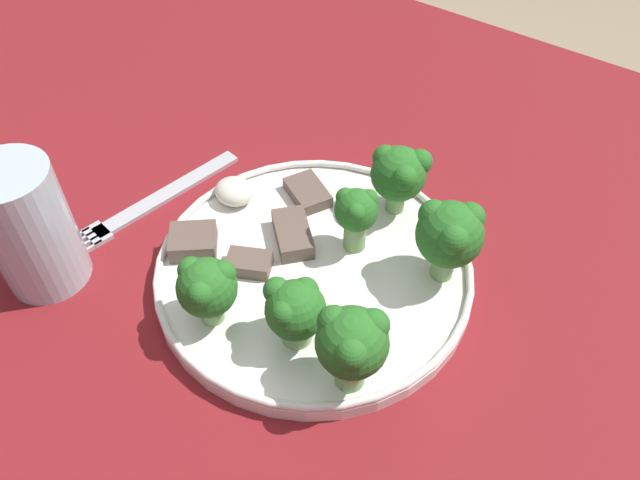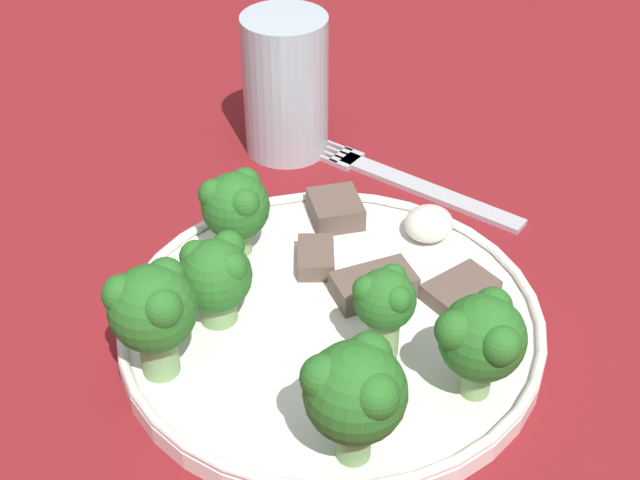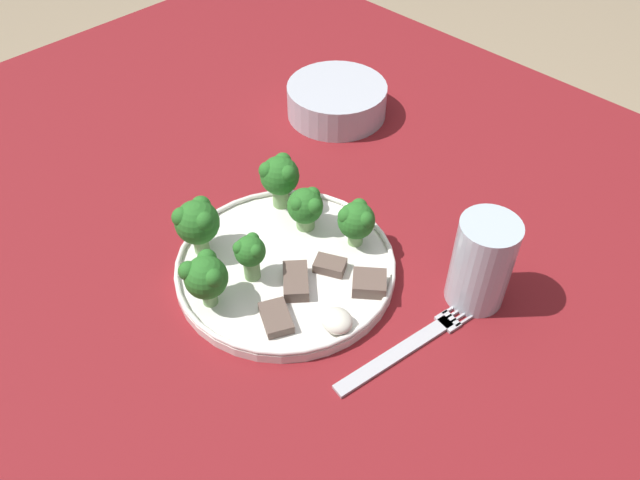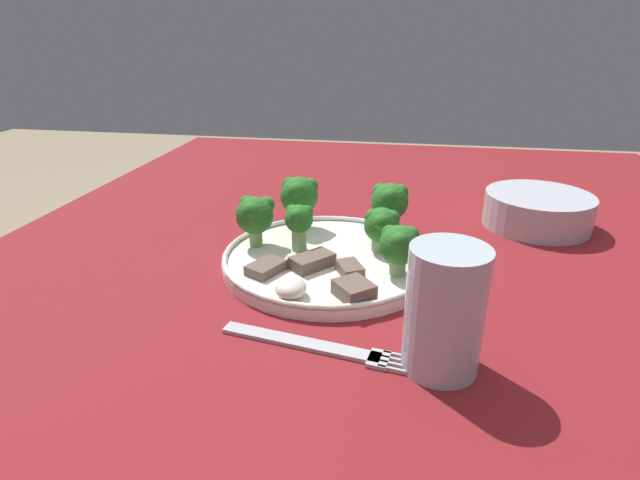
% 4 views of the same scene
% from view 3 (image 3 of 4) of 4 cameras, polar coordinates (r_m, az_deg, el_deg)
% --- Properties ---
extents(ground_plane, '(8.00, 8.00, 0.00)m').
position_cam_3_polar(ground_plane, '(1.35, -0.41, -21.05)').
color(ground_plane, '#9E896B').
extents(table, '(1.30, 1.03, 0.71)m').
position_cam_3_polar(table, '(0.82, -0.63, -3.17)').
color(table, maroon).
rests_on(table, ground_plane).
extents(dinner_plate, '(0.25, 0.25, 0.02)m').
position_cam_3_polar(dinner_plate, '(0.70, -3.16, -2.41)').
color(dinner_plate, white).
rests_on(dinner_plate, table).
extents(fork, '(0.05, 0.20, 0.00)m').
position_cam_3_polar(fork, '(0.65, 8.75, -9.18)').
color(fork, '#B2B2B7').
rests_on(fork, table).
extents(cream_bowl, '(0.15, 0.15, 0.05)m').
position_cam_3_polar(cream_bowl, '(0.94, 1.54, 12.61)').
color(cream_bowl, '#B7BCC6').
rests_on(cream_bowl, table).
extents(drinking_glass, '(0.06, 0.06, 0.11)m').
position_cam_3_polar(drinking_glass, '(0.67, 14.49, -2.35)').
color(drinking_glass, '#B2C1CC').
rests_on(drinking_glass, table).
extents(broccoli_floret_near_rim_left, '(0.04, 0.04, 0.05)m').
position_cam_3_polar(broccoli_floret_near_rim_left, '(0.72, -1.21, 3.03)').
color(broccoli_floret_near_rim_left, '#7FA866').
rests_on(broccoli_floret_near_rim_left, dinner_plate).
extents(broccoli_floret_center_left, '(0.03, 0.03, 0.06)m').
position_cam_3_polar(broccoli_floret_center_left, '(0.66, -6.41, -1.17)').
color(broccoli_floret_center_left, '#7FA866').
rests_on(broccoli_floret_center_left, dinner_plate).
extents(broccoli_floret_back_left, '(0.05, 0.05, 0.07)m').
position_cam_3_polar(broccoli_floret_back_left, '(0.74, -3.70, 5.87)').
color(broccoli_floret_back_left, '#7FA866').
rests_on(broccoli_floret_back_left, dinner_plate).
extents(broccoli_floret_front_left, '(0.05, 0.05, 0.06)m').
position_cam_3_polar(broccoli_floret_front_left, '(0.64, -10.39, -3.34)').
color(broccoli_floret_front_left, '#7FA866').
rests_on(broccoli_floret_front_left, dinner_plate).
extents(broccoli_floret_center_back, '(0.05, 0.05, 0.07)m').
position_cam_3_polar(broccoli_floret_center_back, '(0.69, -11.18, 1.65)').
color(broccoli_floret_center_back, '#7FA866').
rests_on(broccoli_floret_center_back, dinner_plate).
extents(broccoli_floret_mid_cluster, '(0.04, 0.04, 0.06)m').
position_cam_3_polar(broccoli_floret_mid_cluster, '(0.70, 3.34, 1.83)').
color(broccoli_floret_mid_cluster, '#7FA866').
rests_on(broccoli_floret_mid_cluster, dinner_plate).
extents(meat_slice_front_slice, '(0.05, 0.04, 0.01)m').
position_cam_3_polar(meat_slice_front_slice, '(0.65, -4.04, -7.11)').
color(meat_slice_front_slice, brown).
rests_on(meat_slice_front_slice, dinner_plate).
extents(meat_slice_middle_slice, '(0.05, 0.05, 0.01)m').
position_cam_3_polar(meat_slice_middle_slice, '(0.67, -2.23, -3.78)').
color(meat_slice_middle_slice, brown).
rests_on(meat_slice_middle_slice, dinner_plate).
extents(meat_slice_rear_slice, '(0.04, 0.04, 0.01)m').
position_cam_3_polar(meat_slice_rear_slice, '(0.69, 0.92, -2.34)').
color(meat_slice_rear_slice, brown).
rests_on(meat_slice_rear_slice, dinner_plate).
extents(meat_slice_edge_slice, '(0.05, 0.05, 0.02)m').
position_cam_3_polar(meat_slice_edge_slice, '(0.67, 4.53, -3.96)').
color(meat_slice_edge_slice, brown).
rests_on(meat_slice_edge_slice, dinner_plate).
extents(sauce_dollop, '(0.03, 0.03, 0.02)m').
position_cam_3_polar(sauce_dollop, '(0.64, 1.53, -7.37)').
color(sauce_dollop, silver).
rests_on(sauce_dollop, dinner_plate).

